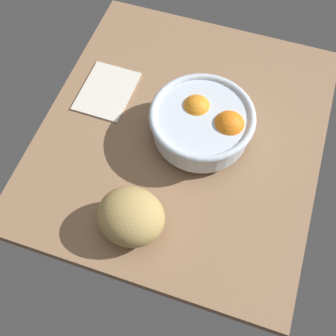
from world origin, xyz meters
TOP-DOWN VIEW (x-y plane):
  - ground_plane at (0.00, 0.00)cm, footprint 71.53×63.18cm
  - fruit_bowl at (-0.09, -4.68)cm, footprint 22.80×22.80cm
  - bread_loaf at (-24.97, 2.59)cm, footprint 12.84×14.06cm
  - napkin_folded at (5.30, 20.76)cm, footprint 15.80×12.13cm

SIDE VIEW (x-z plane):
  - ground_plane at x=0.00cm, z-range -3.00..0.00cm
  - napkin_folded at x=5.30cm, z-range 0.00..0.96cm
  - bread_loaf at x=-24.97cm, z-range 0.00..9.63cm
  - fruit_bowl at x=-0.09cm, z-range 0.66..10.84cm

